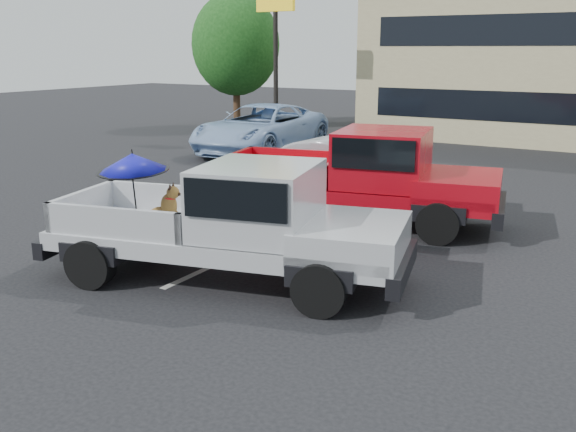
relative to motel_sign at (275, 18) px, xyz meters
name	(u,v)px	position (x,y,z in m)	size (l,w,h in m)	color
ground	(355,319)	(10.00, -14.00, -4.65)	(90.00, 90.00, 0.00)	black
stripe_left	(254,247)	(7.00, -12.00, -4.65)	(0.12, 5.00, 0.01)	silver
motel_sign	(275,18)	(0.00, 0.00, 0.00)	(1.60, 0.22, 6.00)	black
tree_left	(236,44)	(-4.00, 3.00, -0.92)	(3.96, 3.96, 6.02)	#332114
silver_pickup	(244,217)	(7.91, -13.61, -3.60)	(5.99, 3.24, 2.06)	black
red_pickup	(374,173)	(8.24, -9.42, -3.57)	(6.28, 3.23, 1.97)	black
silver_sedan	(346,167)	(6.52, -7.15, -3.96)	(1.47, 4.21, 1.39)	#A5A6AC
blue_suv	(261,129)	(0.95, -2.53, -3.82)	(2.77, 6.00, 1.67)	#93B3DC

